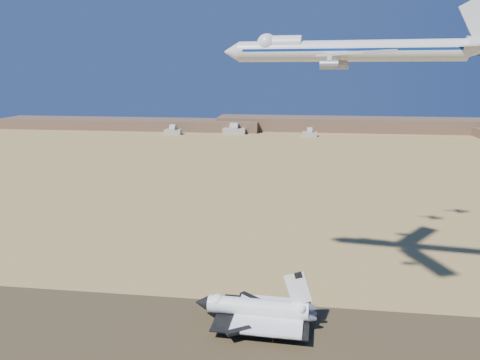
# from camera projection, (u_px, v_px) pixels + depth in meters

# --- Properties ---
(ground) EXTENTS (1200.00, 1200.00, 0.00)m
(ground) POSITION_uv_depth(u_px,v_px,m) (199.00, 337.00, 151.67)
(ground) COLOR tan
(ground) RESTS_ON ground
(runway) EXTENTS (600.00, 50.00, 0.06)m
(runway) POSITION_uv_depth(u_px,v_px,m) (199.00, 337.00, 151.67)
(runway) COLOR #4E3E27
(runway) RESTS_ON ground
(ridgeline) EXTENTS (960.00, 90.00, 18.00)m
(ridgeline) POSITION_uv_depth(u_px,v_px,m) (328.00, 126.00, 649.81)
(ridgeline) COLOR brown
(ridgeline) RESTS_ON ground
(hangars) EXTENTS (200.50, 29.50, 30.00)m
(hangars) POSITION_uv_depth(u_px,v_px,m) (231.00, 131.00, 620.17)
(hangars) COLOR #AEA99A
(hangars) RESTS_ON ground
(shuttle) EXTENTS (41.53, 26.40, 20.46)m
(shuttle) POSITION_uv_depth(u_px,v_px,m) (257.00, 309.00, 157.94)
(shuttle) COLOR white
(shuttle) RESTS_ON runway
(carrier_747) EXTENTS (87.83, 67.42, 21.81)m
(carrier_747) POSITION_uv_depth(u_px,v_px,m) (339.00, 51.00, 155.28)
(carrier_747) COLOR silver
(crew_a) EXTENTS (0.49, 0.65, 1.62)m
(crew_a) POSITION_uv_depth(u_px,v_px,m) (273.00, 341.00, 147.97)
(crew_a) COLOR #E94F0D
(crew_a) RESTS_ON runway
(crew_b) EXTENTS (0.76, 0.99, 1.79)m
(crew_b) POSITION_uv_depth(u_px,v_px,m) (280.00, 336.00, 150.63)
(crew_b) COLOR #E94F0D
(crew_b) RESTS_ON runway
(crew_c) EXTENTS (1.03, 0.81, 1.57)m
(crew_c) POSITION_uv_depth(u_px,v_px,m) (275.00, 333.00, 152.38)
(crew_c) COLOR #E94F0D
(crew_c) RESTS_ON runway
(chase_jet_d) EXTENTS (14.19, 8.06, 3.58)m
(chase_jet_d) POSITION_uv_depth(u_px,v_px,m) (379.00, 51.00, 198.51)
(chase_jet_d) COLOR silver
(chase_jet_e) EXTENTS (15.55, 8.29, 3.87)m
(chase_jet_e) POSITION_uv_depth(u_px,v_px,m) (417.00, 51.00, 210.54)
(chase_jet_e) COLOR silver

